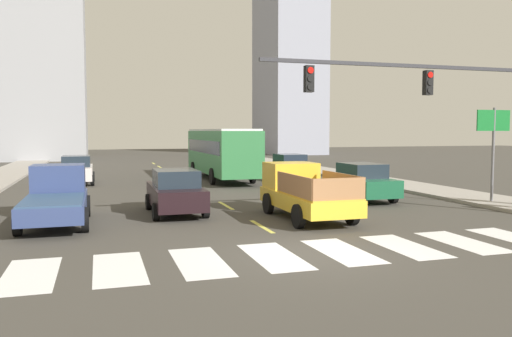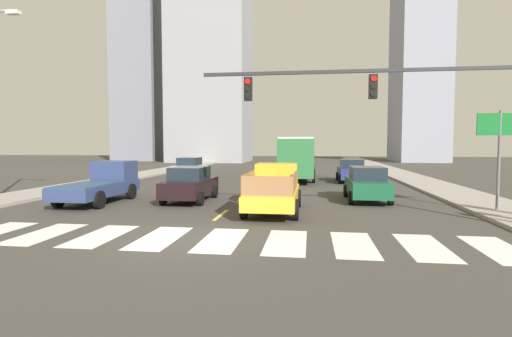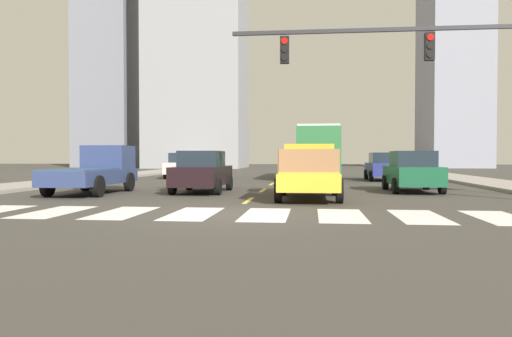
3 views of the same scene
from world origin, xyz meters
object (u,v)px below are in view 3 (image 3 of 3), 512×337
Objects in this scene: city_bus at (317,149)px; sedan_mid at (185,166)px; sedan_near_left at (202,172)px; sedan_near_right at (412,171)px; pickup_stakebed at (309,172)px; traffic_signal_gantry at (473,65)px; sedan_far at (384,167)px; pickup_dark at (97,170)px.

sedan_mid is (-8.98, -0.14, -1.09)m from city_bus.
city_bus reaches higher than sedan_near_left.
sedan_mid is (-12.80, 11.55, 0.00)m from sedan_near_right.
sedan_mid is at bearing 138.56° from sedan_near_right.
traffic_signal_gantry reaches higher than pickup_stakebed.
sedan_near_left is (-8.91, -11.08, 0.00)m from sedan_far.
city_bus is 9.05m from sedan_mid.
pickup_stakebed is 0.48× the size of city_bus.
pickup_dark is at bearing -87.90° from sedan_mid.
sedan_mid is (0.15, 13.62, -0.06)m from pickup_dark.
traffic_signal_gantry is at bearing -27.67° from sedan_near_left.
sedan_mid is at bearing 169.87° from sedan_far.
pickup_stakebed is 1.00× the size of pickup_dark.
sedan_far is 15.92m from traffic_signal_gantry.
sedan_near_left is at bearing -110.39° from city_bus.
sedan_near_left is 0.39× the size of traffic_signal_gantry.
sedan_near_right is at bearing 96.19° from traffic_signal_gantry.
sedan_near_left is at bearing 12.30° from pickup_dark.
pickup_stakebed reaches higher than sedan_near_right.
sedan_near_right is 0.39× the size of traffic_signal_gantry.
sedan_near_left is at bearing 155.28° from pickup_stakebed.
sedan_far is 9.75m from sedan_near_right.
pickup_stakebed is 15.25m from city_bus.
pickup_dark is 1.18× the size of sedan_near_left.
sedan_mid is at bearing 105.47° from sedan_near_left.
traffic_signal_gantry reaches higher than sedan_far.
traffic_signal_gantry is (4.45, -17.49, 2.33)m from city_bus.
traffic_signal_gantry is (9.34, -4.46, 3.42)m from sedan_near_left.
sedan_near_left is (4.24, 0.74, -0.06)m from pickup_dark.
sedan_mid is at bearing -178.92° from city_bus.
city_bus is 18.20m from traffic_signal_gantry.
city_bus is at bearing 151.91° from sedan_far.
sedan_far is (4.02, -1.95, -1.09)m from city_bus.
sedan_near_right and sedan_mid have the same top height.
sedan_near_right is (4.31, 3.51, -0.08)m from pickup_stakebed.
city_bus is 13.96m from sedan_near_left.
pickup_stakebed reaches higher than sedan_mid.
pickup_stakebed is at bearing -111.00° from sedan_far.
sedan_near_left is 1.00× the size of sedan_mid.
pickup_dark reaches higher than sedan_far.
sedan_near_left is 10.90m from traffic_signal_gantry.
sedan_near_right is at bearing 11.57° from pickup_dark.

